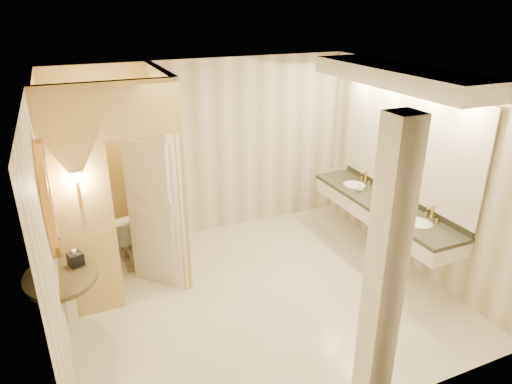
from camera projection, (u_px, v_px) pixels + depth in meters
The scene contains 16 objects.
floor at pixel (261, 295), 5.78m from camera, with size 4.50×4.50×0.00m, color #EEE7CE.
ceiling at pixel (262, 79), 4.73m from camera, with size 4.50×4.50×0.00m, color silver.
wall_back at pixel (208, 150), 6.94m from camera, with size 4.50×0.02×2.70m, color beige.
wall_front at pixel (366, 292), 3.56m from camera, with size 4.50×0.02×2.70m, color beige.
wall_left at pixel (50, 235), 4.43m from camera, with size 0.02×4.00×2.70m, color beige.
wall_right at pixel (415, 171), 6.08m from camera, with size 0.02×4.00×2.70m, color beige.
toilet_closet at pixel (146, 181), 5.63m from camera, with size 1.50×1.55×2.70m.
wall_sconce at pixel (77, 179), 4.76m from camera, with size 0.14×0.14×0.42m.
vanity at pixel (392, 149), 6.04m from camera, with size 0.75×2.78×2.09m.
console_shelf at pixel (55, 234), 4.48m from camera, with size 0.91×0.91×1.90m.
pillar at pixel (386, 269), 3.86m from camera, with size 0.26×0.26×2.70m, color silver.
tissue_box at pixel (75, 259), 4.79m from camera, with size 0.14×0.14×0.14m, color black.
toilet at pixel (129, 235), 6.41m from camera, with size 0.45×0.79×0.81m, color white.
soap_bottle_a at pixel (375, 197), 6.28m from camera, with size 0.06×0.07×0.14m, color beige.
soap_bottle_b at pixel (360, 187), 6.63m from camera, with size 0.10×0.10×0.13m, color silver.
soap_bottle_c at pixel (399, 207), 5.95m from camera, with size 0.07×0.07×0.18m, color #C6B28C.
Camera 1 is at (-1.98, -4.39, 3.45)m, focal length 32.00 mm.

